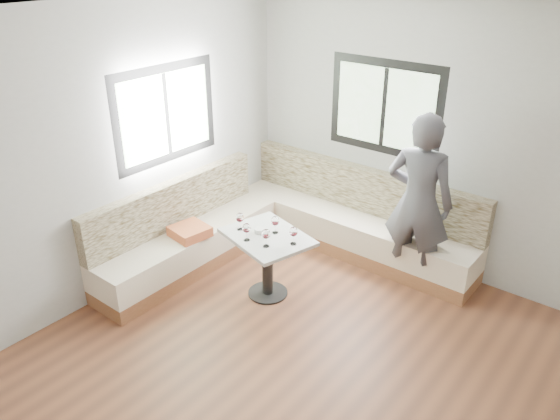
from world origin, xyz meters
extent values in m
cube|color=brown|center=(0.00, 0.00, 0.00)|extent=(5.00, 5.00, 0.01)
cube|color=white|center=(0.00, 0.00, 2.80)|extent=(5.00, 5.00, 0.01)
cube|color=#B7B7B2|center=(0.00, 2.50, 1.40)|extent=(5.00, 0.01, 2.80)
cube|color=#B7B7B2|center=(-2.50, 0.00, 1.40)|extent=(0.01, 5.00, 2.80)
cube|color=black|center=(-0.90, 2.49, 1.65)|extent=(1.30, 0.02, 1.00)
cube|color=black|center=(-2.49, 0.90, 1.65)|extent=(0.02, 1.30, 1.00)
cube|color=#99613E|center=(-1.05, 2.23, 0.08)|extent=(2.90, 0.55, 0.16)
cube|color=#F0DFC7|center=(-1.05, 2.23, 0.30)|extent=(2.90, 0.55, 0.29)
cube|color=beige|center=(-1.05, 2.43, 0.70)|extent=(2.90, 0.14, 0.50)
cube|color=#99613E|center=(-2.23, 0.82, 0.08)|extent=(0.55, 2.25, 0.16)
cube|color=#F0DFC7|center=(-2.23, 0.82, 0.30)|extent=(0.55, 2.25, 0.29)
cube|color=beige|center=(-2.43, 0.82, 0.70)|extent=(0.14, 2.25, 0.50)
cube|color=#D76342|center=(-2.11, 0.75, 0.50)|extent=(0.40, 0.40, 0.10)
cylinder|color=black|center=(-1.23, 0.96, 0.01)|extent=(0.40, 0.40, 0.02)
cylinder|color=black|center=(-1.23, 0.96, 0.32)|extent=(0.11, 0.11, 0.64)
cube|color=silver|center=(-1.23, 0.96, 0.65)|extent=(0.96, 0.83, 0.04)
imported|color=#48484F|center=(-0.21, 2.05, 0.91)|extent=(0.72, 0.53, 1.83)
cylinder|color=white|center=(-1.32, 0.96, 0.69)|extent=(0.11, 0.11, 0.04)
sphere|color=black|center=(-1.31, 0.97, 0.71)|extent=(0.02, 0.02, 0.02)
sphere|color=black|center=(-1.34, 0.97, 0.71)|extent=(0.02, 0.02, 0.02)
sphere|color=black|center=(-1.32, 0.94, 0.71)|extent=(0.02, 0.02, 0.02)
cylinder|color=white|center=(-1.52, 0.88, 0.68)|extent=(0.06, 0.06, 0.01)
cylinder|color=white|center=(-1.52, 0.88, 0.72)|extent=(0.01, 0.01, 0.08)
ellipsoid|color=white|center=(-1.52, 0.88, 0.80)|extent=(0.08, 0.08, 0.10)
cylinder|color=#490209|center=(-1.52, 0.88, 0.78)|extent=(0.05, 0.05, 0.02)
cylinder|color=white|center=(-1.32, 0.76, 0.68)|extent=(0.06, 0.06, 0.01)
cylinder|color=white|center=(-1.32, 0.76, 0.72)|extent=(0.01, 0.01, 0.08)
ellipsoid|color=white|center=(-1.32, 0.76, 0.80)|extent=(0.08, 0.08, 0.10)
cylinder|color=#490209|center=(-1.32, 0.76, 0.78)|extent=(0.05, 0.05, 0.02)
cylinder|color=white|center=(-1.10, 0.79, 0.68)|extent=(0.06, 0.06, 0.01)
cylinder|color=white|center=(-1.10, 0.79, 0.72)|extent=(0.01, 0.01, 0.08)
ellipsoid|color=white|center=(-1.10, 0.79, 0.80)|extent=(0.08, 0.08, 0.10)
cylinder|color=#490209|center=(-1.10, 0.79, 0.78)|extent=(0.05, 0.05, 0.02)
cylinder|color=white|center=(-1.20, 1.04, 0.68)|extent=(0.06, 0.06, 0.01)
cylinder|color=white|center=(-1.20, 1.04, 0.72)|extent=(0.01, 0.01, 0.08)
ellipsoid|color=white|center=(-1.20, 1.04, 0.80)|extent=(0.08, 0.08, 0.10)
cylinder|color=#490209|center=(-1.20, 1.04, 0.78)|extent=(0.05, 0.05, 0.02)
cylinder|color=white|center=(-0.93, 0.98, 0.68)|extent=(0.06, 0.06, 0.01)
cylinder|color=white|center=(-0.93, 0.98, 0.72)|extent=(0.01, 0.01, 0.08)
ellipsoid|color=white|center=(-0.93, 0.98, 0.80)|extent=(0.08, 0.08, 0.10)
cylinder|color=#490209|center=(-0.93, 0.98, 0.78)|extent=(0.05, 0.05, 0.02)
camera|label=1|loc=(1.72, -2.56, 3.21)|focal=35.00mm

